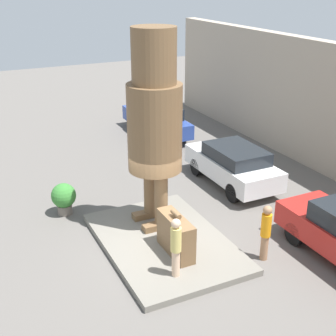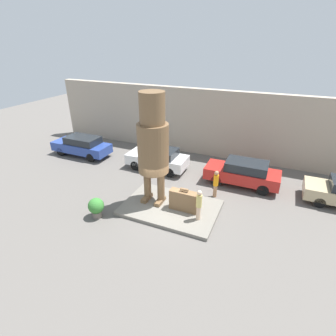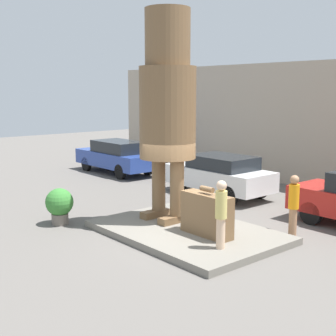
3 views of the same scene
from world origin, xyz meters
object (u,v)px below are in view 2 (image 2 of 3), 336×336
at_px(parked_car_white, 158,158).
at_px(worker_hivis, 216,183).
at_px(statue_figure, 153,141).
at_px(tourist, 199,204).
at_px(giant_suitcase, 184,201).
at_px(parked_car_red, 243,173).
at_px(planter_pot, 96,207).
at_px(parked_car_blue, 82,145).

xyz_separation_m(parked_car_white, worker_hivis, (4.72, -2.01, 0.09)).
distance_m(statue_figure, worker_hivis, 4.57).
relative_size(tourist, parked_car_white, 0.39).
height_order(giant_suitcase, parked_car_white, parked_car_white).
xyz_separation_m(parked_car_red, planter_pot, (-6.41, -6.51, -0.25)).
xyz_separation_m(giant_suitcase, parked_car_white, (-3.58, 4.26, 0.08)).
bearing_deg(planter_pot, parked_car_red, 45.45).
height_order(giant_suitcase, planter_pot, giant_suitcase).
bearing_deg(parked_car_white, parked_car_red, -179.25).
bearing_deg(worker_hivis, parked_car_red, 59.68).
bearing_deg(parked_car_red, giant_suitcase, 61.47).
xyz_separation_m(giant_suitcase, parked_car_red, (2.36, 4.34, 0.11)).
relative_size(tourist, planter_pot, 1.53).
bearing_deg(parked_car_blue, worker_hivis, 170.79).
bearing_deg(worker_hivis, giant_suitcase, -116.80).
distance_m(parked_car_blue, worker_hivis, 11.49).
relative_size(tourist, parked_car_red, 0.37).
height_order(parked_car_red, worker_hivis, worker_hivis).
relative_size(tourist, worker_hivis, 0.99).
height_order(parked_car_white, planter_pot, parked_car_white).
xyz_separation_m(parked_car_blue, worker_hivis, (11.34, -1.84, 0.09)).
bearing_deg(parked_car_white, parked_car_blue, 1.53).
distance_m(giant_suitcase, parked_car_white, 5.57).
distance_m(parked_car_white, parked_car_red, 5.94).
bearing_deg(worker_hivis, planter_pot, -139.57).
bearing_deg(tourist, planter_pot, -161.43).
bearing_deg(tourist, parked_car_blue, 157.76).
relative_size(statue_figure, parked_car_white, 1.41).
height_order(statue_figure, parked_car_red, statue_figure).
bearing_deg(giant_suitcase, parked_car_red, 61.47).
bearing_deg(statue_figure, parked_car_red, 44.24).
bearing_deg(parked_car_red, parked_car_blue, 1.16).
distance_m(parked_car_blue, parked_car_red, 12.57).
bearing_deg(statue_figure, giant_suitcase, -6.93).
bearing_deg(parked_car_red, planter_pot, 45.45).
bearing_deg(tourist, worker_hivis, 86.48).
xyz_separation_m(tourist, parked_car_white, (-4.55, 4.75, -0.27)).
distance_m(statue_figure, tourist, 3.92).
xyz_separation_m(parked_car_white, parked_car_red, (5.94, 0.08, 0.03)).
relative_size(statue_figure, parked_car_blue, 1.27).
distance_m(statue_figure, parked_car_blue, 9.64).
xyz_separation_m(statue_figure, worker_hivis, (3.00, 2.02, -2.80)).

